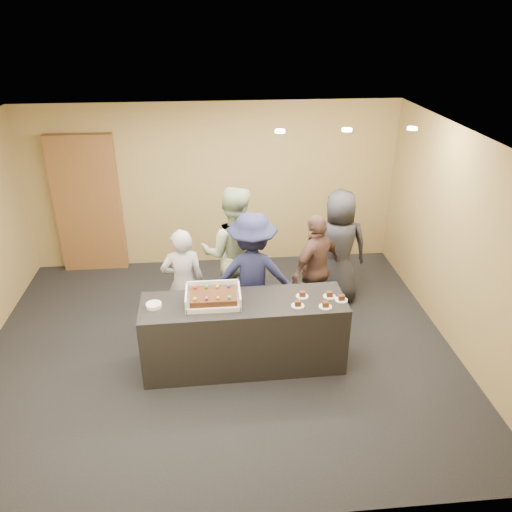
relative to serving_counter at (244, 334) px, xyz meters
name	(u,v)px	position (x,y,z in m)	size (l,w,h in m)	color
room	(217,254)	(-0.29, 0.38, 0.90)	(6.04, 6.00, 2.70)	black
serving_counter	(244,334)	(0.00, 0.00, 0.00)	(2.40, 0.70, 0.90)	black
storage_cabinet	(88,205)	(-2.31, 2.79, 0.68)	(1.03, 0.15, 2.26)	brown
cake_box	(213,299)	(-0.35, 0.02, 0.49)	(0.63, 0.43, 0.18)	white
sheet_cake	(213,296)	(-0.35, 0.00, 0.55)	(0.53, 0.37, 0.11)	#36160C
plate_stack	(154,305)	(-1.03, -0.01, 0.47)	(0.18, 0.18, 0.04)	white
slice_a	(298,304)	(0.61, -0.15, 0.47)	(0.15, 0.15, 0.07)	white
slice_b	(302,295)	(0.70, 0.05, 0.47)	(0.15, 0.15, 0.07)	white
slice_c	(325,305)	(0.93, -0.19, 0.47)	(0.15, 0.15, 0.07)	white
slice_d	(330,295)	(1.02, 0.02, 0.47)	(0.15, 0.15, 0.07)	white
slice_e	(341,298)	(1.14, -0.07, 0.47)	(0.15, 0.15, 0.07)	white
person_server_grey	(184,284)	(-0.73, 0.73, 0.31)	(0.56, 0.37, 1.53)	#A1A1A5
person_sage_man	(234,253)	(-0.05, 1.19, 0.50)	(0.93, 0.72, 1.90)	#99AA7F
person_navy_man	(252,276)	(0.16, 0.70, 0.41)	(1.11, 0.64, 1.71)	#1B1E3F
person_brown_extra	(316,268)	(1.05, 0.96, 0.33)	(0.91, 0.38, 1.56)	brown
person_dark_suit	(338,247)	(1.47, 1.42, 0.41)	(0.84, 0.55, 1.72)	#27272C
ceiling_spotlights	(347,130)	(1.31, 0.88, 2.22)	(1.72, 0.12, 0.03)	#FFEAC6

